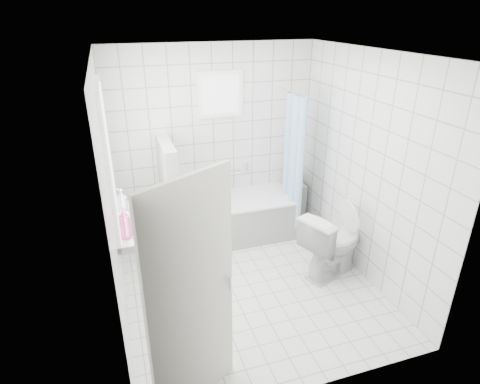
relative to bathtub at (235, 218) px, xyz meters
name	(u,v)px	position (x,y,z in m)	size (l,w,h in m)	color
ground	(249,285)	(-0.18, -1.12, -0.29)	(3.00, 3.00, 0.00)	white
ceiling	(251,53)	(-0.18, -1.12, 2.31)	(3.00, 3.00, 0.00)	white
wall_back	(214,142)	(-0.18, 0.38, 1.01)	(2.80, 0.02, 2.60)	white
wall_front	(319,262)	(-0.18, -2.62, 1.01)	(2.80, 0.02, 2.60)	white
wall_left	(111,202)	(-1.58, -1.12, 1.01)	(0.02, 3.00, 2.60)	white
wall_right	(365,169)	(1.22, -1.12, 1.01)	(0.02, 3.00, 2.60)	white
window_left	(110,161)	(-1.53, -0.82, 1.31)	(0.01, 0.90, 1.40)	white
window_back	(221,95)	(-0.08, 0.33, 1.66)	(0.50, 0.01, 0.50)	white
window_sill	(124,226)	(-1.49, -0.82, 0.57)	(0.18, 1.02, 0.08)	white
door	(192,302)	(-1.08, -2.41, 0.71)	(0.04, 0.80, 2.00)	silver
bathtub	(235,218)	(0.00, 0.00, 0.00)	(1.65, 0.77, 0.58)	white
partition_wall	(170,198)	(-0.89, -0.05, 0.46)	(0.15, 0.85, 1.50)	white
tiled_ledge	(291,202)	(0.98, 0.25, -0.02)	(0.40, 0.24, 0.55)	white
toilet	(333,243)	(0.85, -1.20, 0.13)	(0.47, 0.82, 0.84)	white
curtain_rod	(292,92)	(0.76, -0.02, 1.71)	(0.02, 0.02, 0.80)	silver
shower_curtain	(292,161)	(0.76, -0.16, 0.81)	(0.14, 0.48, 1.78)	#4787D1
tub_faucet	(234,172)	(0.10, 0.33, 0.56)	(0.18, 0.06, 0.06)	silver
sill_bottles	(123,213)	(-1.48, -0.87, 0.75)	(0.20, 0.76, 0.33)	white
ledge_bottles	(294,178)	(0.99, 0.23, 0.38)	(0.16, 0.18, 0.27)	#1A22D4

